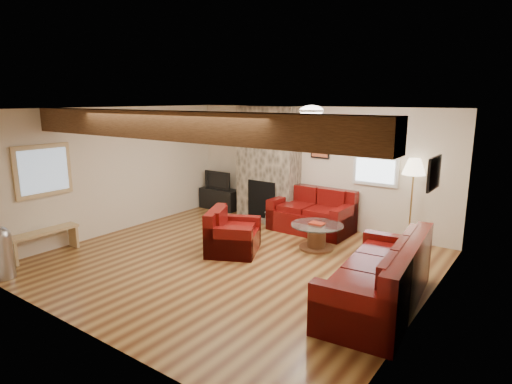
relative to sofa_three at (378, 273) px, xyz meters
The scene contains 18 objects.
room 2.61m from the sofa_three, behind, with size 8.00×8.00×8.00m.
oak_beam 3.30m from the sofa_three, 155.43° to the right, with size 6.00×0.36×0.38m, color #331F0F.
chimney_breast 4.42m from the sofa_three, 143.16° to the left, with size 1.40×0.67×2.50m.
back_window 3.24m from the sofa_three, 111.79° to the left, with size 0.90×0.08×1.10m, color silver, non-canonical shape.
hatch_window 5.70m from the sofa_three, 165.73° to the right, with size 0.08×1.00×0.90m, color tan, non-canonical shape.
ceiling_dome 2.74m from the sofa_three, 147.26° to the left, with size 0.40×0.40×0.18m, color white, non-canonical shape.
artwork_back 3.87m from the sofa_three, 129.50° to the left, with size 0.42×0.06×0.52m, color black, non-canonical shape.
artwork_right 1.45m from the sofa_three, 40.92° to the left, with size 0.06×0.55×0.42m, color black, non-canonical shape.
sofa_three is the anchor object (origin of this frame).
loveseat 3.24m from the sofa_three, 133.62° to the left, with size 1.62×0.93×0.86m, color #410409, non-canonical shape.
armchair_red 2.81m from the sofa_three, behind, with size 0.94×0.83×0.76m, color #410409, non-canonical shape.
coffee_table 2.21m from the sofa_three, 138.35° to the left, with size 0.93×0.93×0.49m.
tv_cabinet 5.60m from the sofa_three, 151.78° to the left, with size 1.00×0.40×0.50m, color black.
television 5.60m from the sofa_three, 151.78° to the left, with size 0.77×0.10×0.44m, color black.
floor_lamp 2.85m from the sofa_three, 97.78° to the left, with size 0.41×0.41×1.61m.
pine_bench 5.54m from the sofa_three, 163.61° to the right, with size 0.27×1.17×0.44m, color tan, non-canonical shape.
pedal_bin 5.47m from the sofa_three, 153.57° to the right, with size 0.32×0.32×0.81m, color #A5A5AA, non-canonical shape.
coal_bucket 3.90m from the sofa_three, 144.38° to the left, with size 0.31×0.31×0.29m, color gray, non-canonical shape.
Camera 1 is at (4.22, -5.25, 2.66)m, focal length 30.00 mm.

